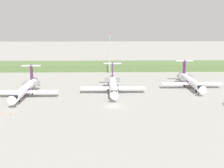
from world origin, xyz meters
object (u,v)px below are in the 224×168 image
at_px(safety_cone_front_marker, 2,113).
at_px(regional_jet_second, 25,89).
at_px(regional_jet_third, 113,85).
at_px(safety_cone_mid_marker, 11,114).
at_px(regional_jet_fourth, 191,81).
at_px(antenna_mast, 110,57).

bearing_deg(safety_cone_front_marker, regional_jet_second, 86.24).
bearing_deg(safety_cone_front_marker, regional_jet_third, 40.20).
xyz_separation_m(safety_cone_front_marker, safety_cone_mid_marker, (2.65, -0.54, 0.00)).
height_order(safety_cone_front_marker, safety_cone_mid_marker, same).
height_order(regional_jet_third, safety_cone_mid_marker, regional_jet_third).
xyz_separation_m(regional_jet_second, safety_cone_mid_marker, (1.27, -21.54, -2.26)).
relative_size(regional_jet_fourth, safety_cone_front_marker, 56.36).
distance_m(regional_jet_second, safety_cone_front_marker, 21.17).
bearing_deg(regional_jet_second, regional_jet_fourth, 11.92).
height_order(regional_jet_second, regional_jet_third, same).
relative_size(regional_jet_fourth, antenna_mast, 1.61).
height_order(antenna_mast, safety_cone_mid_marker, antenna_mast).
xyz_separation_m(regional_jet_fourth, safety_cone_mid_marker, (-58.26, -34.11, -2.26)).
xyz_separation_m(regional_jet_second, regional_jet_fourth, (59.53, 12.57, 0.00)).
height_order(regional_jet_fourth, safety_cone_mid_marker, regional_jet_fourth).
bearing_deg(safety_cone_front_marker, regional_jet_fourth, 28.86).
xyz_separation_m(regional_jet_second, safety_cone_front_marker, (-1.38, -21.00, -2.26)).
relative_size(antenna_mast, safety_cone_front_marker, 35.01).
relative_size(regional_jet_second, regional_jet_third, 1.00).
height_order(regional_jet_third, regional_jet_fourth, same).
bearing_deg(regional_jet_second, antenna_mast, 56.89).
height_order(regional_jet_fourth, antenna_mast, antenna_mast).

